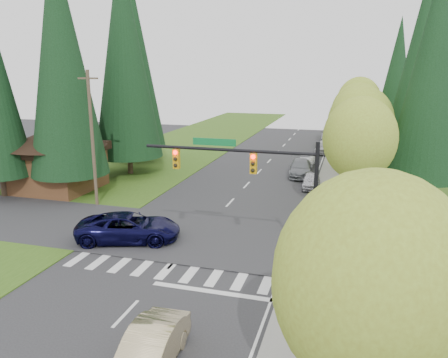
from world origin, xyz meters
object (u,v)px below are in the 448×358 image
at_px(suv_navy, 129,227).
at_px(parked_car_e, 329,136).
at_px(parked_car_d, 324,147).
at_px(parked_car_a, 311,181).
at_px(parked_car_b, 301,168).
at_px(sedan_champagne, 149,350).
at_px(parked_car_c, 307,161).

relative_size(suv_navy, parked_car_e, 1.20).
xyz_separation_m(suv_navy, parked_car_d, (9.34, 32.28, -0.06)).
bearing_deg(parked_car_a, parked_car_b, 104.24).
relative_size(sedan_champagne, parked_car_b, 0.85).
relative_size(suv_navy, parked_car_b, 1.15).
xyz_separation_m(parked_car_a, parked_car_e, (0.00, 27.01, 0.09)).
distance_m(parked_car_a, parked_car_e, 27.01).
bearing_deg(parked_car_b, parked_car_a, -77.66).
height_order(parked_car_a, parked_car_e, parked_car_e).
xyz_separation_m(parked_car_a, parked_car_d, (0.00, 16.98, 0.15)).
distance_m(sedan_champagne, parked_car_d, 42.65).
relative_size(parked_car_a, parked_car_e, 0.74).
distance_m(sedan_champagne, parked_car_c, 34.11).
relative_size(parked_car_b, parked_car_e, 1.04).
relative_size(sedan_champagne, suv_navy, 0.74).
bearing_deg(parked_car_e, parked_car_d, -92.17).
bearing_deg(parked_car_e, sedan_champagne, -95.52).
bearing_deg(suv_navy, parked_car_a, -48.94).
distance_m(parked_car_c, parked_car_e, 18.54).
xyz_separation_m(sedan_champagne, parked_car_b, (1.68, 29.86, 0.02)).
relative_size(parked_car_c, parked_car_d, 0.85).
bearing_deg(parked_car_a, suv_navy, -125.18).
xyz_separation_m(suv_navy, parked_car_e, (9.34, 42.31, -0.11)).
relative_size(sedan_champagne, parked_car_d, 0.97).
distance_m(suv_navy, parked_car_b, 21.15).
relative_size(suv_navy, parked_car_c, 1.55).
bearing_deg(parked_car_b, parked_car_e, 80.80).
bearing_deg(sedan_champagne, parked_car_b, 84.12).
distance_m(parked_car_a, parked_car_d, 16.98).
relative_size(parked_car_c, parked_car_e, 0.77).
bearing_deg(suv_navy, parked_car_d, -33.67).
relative_size(sedan_champagne, parked_car_a, 1.20).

